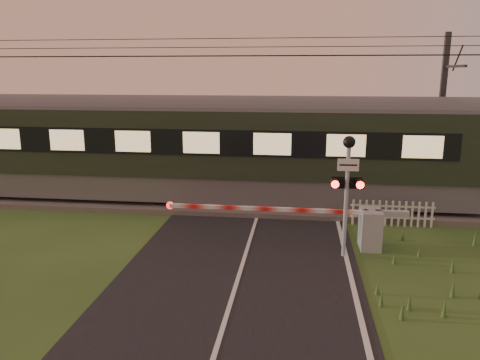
# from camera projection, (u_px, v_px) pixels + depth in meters

# --- Properties ---
(ground) EXTENTS (160.00, 160.00, 0.00)m
(ground) POSITION_uv_depth(u_px,v_px,m) (238.00, 278.00, 11.48)
(ground) COLOR #2B491C
(ground) RESTS_ON ground
(road) EXTENTS (6.00, 140.00, 0.03)m
(road) POSITION_uv_depth(u_px,v_px,m) (238.00, 282.00, 11.25)
(road) COLOR black
(road) RESTS_ON ground
(track_bed) EXTENTS (140.00, 3.40, 0.39)m
(track_bed) POSITION_uv_depth(u_px,v_px,m) (261.00, 204.00, 17.75)
(track_bed) COLOR #47423D
(track_bed) RESTS_ON ground
(overhead_wires) EXTENTS (120.00, 0.62, 0.62)m
(overhead_wires) POSITION_uv_depth(u_px,v_px,m) (262.00, 49.00, 16.47)
(overhead_wires) COLOR black
(overhead_wires) RESTS_ON ground
(boom_gate) EXTENTS (7.02, 0.88, 1.17)m
(boom_gate) POSITION_uv_depth(u_px,v_px,m) (359.00, 226.00, 13.38)
(boom_gate) COLOR gray
(boom_gate) RESTS_ON ground
(crossing_signal) EXTENTS (0.85, 0.35, 3.33)m
(crossing_signal) POSITION_uv_depth(u_px,v_px,m) (347.00, 175.00, 12.34)
(crossing_signal) COLOR gray
(crossing_signal) RESTS_ON ground
(picket_fence) EXTENTS (2.71, 0.07, 0.85)m
(picket_fence) POSITION_uv_depth(u_px,v_px,m) (392.00, 213.00, 15.27)
(picket_fence) COLOR silver
(picket_fence) RESTS_ON ground
(catenary_mast) EXTENTS (0.20, 2.45, 6.42)m
(catenary_mast) POSITION_uv_depth(u_px,v_px,m) (441.00, 114.00, 18.29)
(catenary_mast) COLOR #2D2D30
(catenary_mast) RESTS_ON ground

